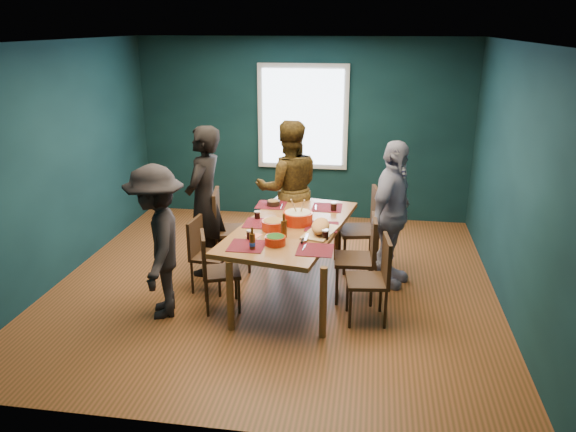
% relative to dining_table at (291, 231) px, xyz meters
% --- Properties ---
extents(room, '(5.01, 5.01, 2.71)m').
position_rel_dining_table_xyz_m(room, '(-0.21, 0.40, 0.66)').
color(room, brown).
rests_on(room, ground).
extents(dining_table, '(1.38, 2.21, 0.78)m').
position_rel_dining_table_xyz_m(dining_table, '(0.00, 0.00, 0.00)').
color(dining_table, brown).
rests_on(dining_table, floor).
extents(chair_left_far, '(0.52, 0.52, 0.98)m').
position_rel_dining_table_xyz_m(chair_left_far, '(-0.88, 0.51, -0.14)').
color(chair_left_far, '#331F11').
rests_on(chair_left_far, floor).
extents(chair_left_mid, '(0.41, 0.41, 0.83)m').
position_rel_dining_table_xyz_m(chair_left_mid, '(-0.97, -0.10, -0.23)').
color(chair_left_mid, '#331F11').
rests_on(chair_left_mid, floor).
extents(chair_left_near, '(0.49, 0.49, 0.84)m').
position_rel_dining_table_xyz_m(chair_left_near, '(-0.73, -0.55, -0.22)').
color(chair_left_near, '#331F11').
rests_on(chair_left_near, floor).
extents(chair_right_far, '(0.54, 0.54, 1.01)m').
position_rel_dining_table_xyz_m(chair_right_far, '(0.82, 0.75, -0.12)').
color(chair_right_far, '#331F11').
rests_on(chair_right_far, floor).
extents(chair_right_mid, '(0.45, 0.45, 0.94)m').
position_rel_dining_table_xyz_m(chair_right_mid, '(0.80, -0.08, -0.16)').
color(chair_right_mid, '#331F11').
rests_on(chair_right_mid, floor).
extents(chair_right_near, '(0.45, 0.45, 0.89)m').
position_rel_dining_table_xyz_m(chair_right_near, '(0.94, -0.54, -0.19)').
color(chair_right_near, '#331F11').
rests_on(chair_right_near, floor).
extents(person_far_left, '(0.51, 0.70, 1.78)m').
position_rel_dining_table_xyz_m(person_far_left, '(-1.08, 0.36, 0.18)').
color(person_far_left, black).
rests_on(person_far_left, floor).
extents(person_back, '(1.00, 0.87, 1.75)m').
position_rel_dining_table_xyz_m(person_back, '(-0.19, 1.10, 0.16)').
color(person_back, black).
rests_on(person_back, floor).
extents(person_right, '(0.74, 1.07, 1.68)m').
position_rel_dining_table_xyz_m(person_right, '(1.09, 0.36, 0.13)').
color(person_right, silver).
rests_on(person_right, floor).
extents(person_near_left, '(0.87, 1.15, 1.58)m').
position_rel_dining_table_xyz_m(person_near_left, '(-1.25, -0.73, 0.08)').
color(person_near_left, black).
rests_on(person_near_left, floor).
extents(bowl_salad, '(0.26, 0.26, 0.11)m').
position_rel_dining_table_xyz_m(bowl_salad, '(-0.16, -0.17, 0.13)').
color(bowl_salad, red).
rests_on(bowl_salad, dining_table).
extents(bowl_dumpling, '(0.33, 0.33, 0.30)m').
position_rel_dining_table_xyz_m(bowl_dumpling, '(0.07, 0.06, 0.15)').
color(bowl_dumpling, red).
rests_on(bowl_dumpling, dining_table).
extents(bowl_herbs, '(0.21, 0.21, 0.09)m').
position_rel_dining_table_xyz_m(bowl_herbs, '(-0.07, -0.59, 0.12)').
color(bowl_herbs, red).
rests_on(bowl_herbs, dining_table).
extents(cutting_board, '(0.39, 0.66, 0.14)m').
position_rel_dining_table_xyz_m(cutting_board, '(0.34, -0.20, 0.14)').
color(cutting_board, tan).
rests_on(cutting_board, dining_table).
extents(small_bowl, '(0.16, 0.16, 0.07)m').
position_rel_dining_table_xyz_m(small_bowl, '(-0.31, 0.65, 0.11)').
color(small_bowl, black).
rests_on(small_bowl, dining_table).
extents(beer_bottle_a, '(0.06, 0.06, 0.23)m').
position_rel_dining_table_xyz_m(beer_bottle_a, '(-0.27, -0.74, 0.16)').
color(beer_bottle_a, '#44240C').
rests_on(beer_bottle_a, dining_table).
extents(beer_bottle_b, '(0.06, 0.06, 0.25)m').
position_rel_dining_table_xyz_m(beer_bottle_b, '(-0.02, -0.37, 0.17)').
color(beer_bottle_b, '#44240C').
rests_on(beer_bottle_b, dining_table).
extents(cola_glass_a, '(0.07, 0.07, 0.10)m').
position_rel_dining_table_xyz_m(cola_glass_a, '(-0.35, -0.48, 0.13)').
color(cola_glass_a, black).
rests_on(cola_glass_a, dining_table).
extents(cola_glass_b, '(0.08, 0.08, 0.10)m').
position_rel_dining_table_xyz_m(cola_glass_b, '(0.41, -0.37, 0.13)').
color(cola_glass_b, black).
rests_on(cola_glass_b, dining_table).
extents(cola_glass_c, '(0.08, 0.08, 0.11)m').
position_rel_dining_table_xyz_m(cola_glass_c, '(0.42, 0.57, 0.13)').
color(cola_glass_c, black).
rests_on(cola_glass_c, dining_table).
extents(cola_glass_d, '(0.07, 0.07, 0.09)m').
position_rel_dining_table_xyz_m(cola_glass_d, '(-0.40, 0.15, 0.12)').
color(cola_glass_d, black).
rests_on(cola_glass_d, dining_table).
extents(napkin_a, '(0.17, 0.17, 0.00)m').
position_rel_dining_table_xyz_m(napkin_a, '(0.31, 0.07, 0.08)').
color(napkin_a, '#FE7F6B').
rests_on(napkin_a, dining_table).
extents(napkin_b, '(0.18, 0.18, 0.00)m').
position_rel_dining_table_xyz_m(napkin_b, '(-0.33, -0.37, 0.08)').
color(napkin_b, '#FE7F6B').
rests_on(napkin_b, dining_table).
extents(napkin_c, '(0.18, 0.18, 0.00)m').
position_rel_dining_table_xyz_m(napkin_c, '(0.35, -0.70, 0.08)').
color(napkin_c, '#FE7F6B').
rests_on(napkin_c, dining_table).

